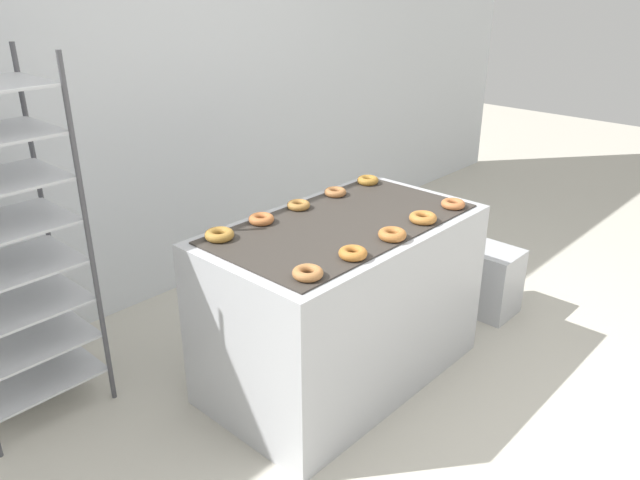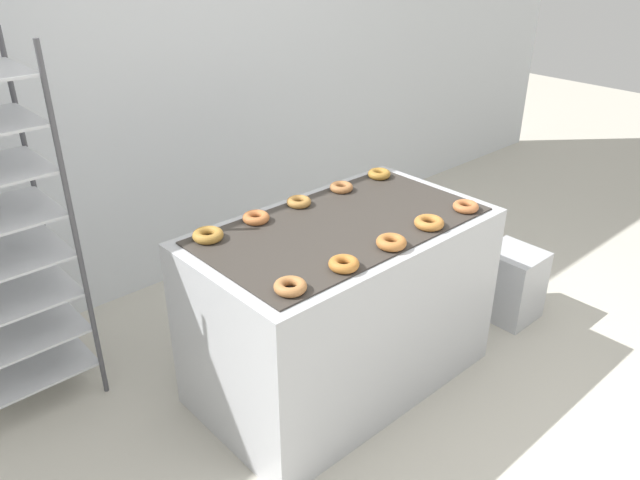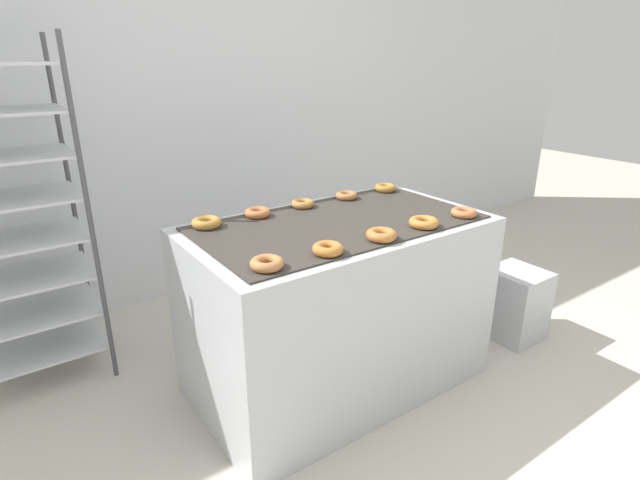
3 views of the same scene
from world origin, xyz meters
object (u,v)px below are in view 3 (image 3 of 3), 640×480
at_px(donut_near_rightmost, 464,213).
at_px(donut_far_center, 303,204).
at_px(donut_far_right, 346,195).
at_px(donut_near_right, 424,222).
at_px(baking_rack_cart, 17,220).
at_px(donut_near_center, 381,235).
at_px(donut_far_rightmost, 385,188).
at_px(donut_far_leftmost, 207,223).
at_px(glaze_bin, 515,304).
at_px(donut_near_left, 328,249).
at_px(fryer_machine, 338,306).
at_px(donut_near_leftmost, 267,263).
at_px(donut_far_left, 257,213).

xyz_separation_m(donut_near_rightmost, donut_far_center, (-0.54, 0.57, -0.00)).
relative_size(donut_near_rightmost, donut_far_right, 1.03).
distance_m(donut_near_right, donut_near_rightmost, 0.27).
height_order(baking_rack_cart, donut_near_right, baking_rack_cart).
relative_size(donut_near_center, donut_far_right, 1.09).
distance_m(donut_far_center, donut_far_rightmost, 0.55).
distance_m(baking_rack_cart, donut_far_leftmost, 0.94).
relative_size(glaze_bin, donut_far_rightmost, 3.49).
relative_size(donut_near_left, donut_near_right, 0.92).
relative_size(donut_near_left, donut_far_center, 1.04).
distance_m(fryer_machine, donut_near_right, 0.59).
relative_size(fryer_machine, donut_far_rightmost, 11.64).
xyz_separation_m(fryer_machine, donut_far_right, (0.26, 0.28, 0.45)).
distance_m(donut_near_center, donut_near_right, 0.27).
bearing_deg(donut_far_center, donut_near_left, -114.47).
distance_m(glaze_bin, donut_near_center, 1.31).
relative_size(donut_near_right, donut_far_leftmost, 1.00).
bearing_deg(fryer_machine, donut_near_center, -90.73).
relative_size(fryer_machine, donut_near_center, 10.92).
height_order(donut_far_center, donut_far_rightmost, donut_far_rightmost).
xyz_separation_m(donut_near_right, donut_near_rightmost, (0.27, -0.00, -0.00)).
height_order(donut_near_left, donut_far_leftmost, donut_far_leftmost).
distance_m(donut_near_leftmost, donut_far_rightmost, 1.20).
distance_m(donut_near_leftmost, donut_near_right, 0.80).
relative_size(donut_near_right, donut_far_rightmost, 1.10).
height_order(donut_far_right, donut_far_rightmost, donut_far_rightmost).
xyz_separation_m(donut_near_center, donut_near_right, (0.27, 0.01, -0.00)).
distance_m(baking_rack_cart, donut_near_center, 1.70).
relative_size(donut_near_rightmost, donut_far_left, 0.99).
height_order(donut_near_center, donut_far_center, donut_near_center).
bearing_deg(donut_far_center, glaze_bin, -25.45).
distance_m(donut_near_center, donut_far_center, 0.58).
bearing_deg(donut_near_center, donut_near_left, 179.42).
relative_size(baking_rack_cart, glaze_bin, 4.02).
bearing_deg(donut_near_center, fryer_machine, 89.27).
height_order(donut_far_left, donut_far_rightmost, same).
relative_size(baking_rack_cart, donut_near_center, 13.19).
xyz_separation_m(donut_far_leftmost, donut_far_right, (0.79, 0.01, -0.00)).
xyz_separation_m(donut_far_left, donut_far_right, (0.53, 0.00, -0.00)).
relative_size(glaze_bin, donut_near_right, 3.16).
bearing_deg(baking_rack_cart, donut_near_left, -52.33).
bearing_deg(donut_far_left, donut_far_leftmost, -178.92).
height_order(donut_near_leftmost, donut_far_rightmost, same).
xyz_separation_m(fryer_machine, donut_near_left, (-0.27, -0.29, 0.45)).
bearing_deg(fryer_machine, donut_near_left, -133.48).
xyz_separation_m(glaze_bin, donut_far_center, (-1.13, 0.54, 0.68)).
bearing_deg(donut_far_rightmost, donut_far_left, 179.74).
height_order(donut_near_right, donut_far_rightmost, donut_near_right).
height_order(donut_near_rightmost, donut_far_rightmost, donut_far_rightmost).
bearing_deg(donut_near_leftmost, donut_far_rightmost, 27.36).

